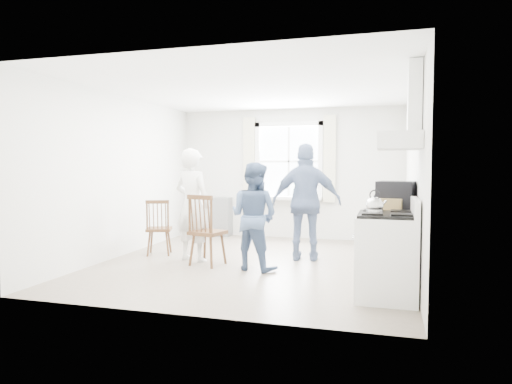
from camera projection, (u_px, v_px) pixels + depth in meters
name	position (u px, v px, depth m)	size (l,w,h in m)	color
room_shell	(255.00, 177.00, 6.82)	(4.62, 5.12, 2.64)	gray
window_assembly	(288.00, 166.00, 9.16)	(1.88, 0.24, 1.70)	white
range_hood	(404.00, 126.00, 4.92)	(0.45, 0.76, 0.94)	white
shelf_unit	(221.00, 217.00, 9.49)	(0.40, 0.30, 0.80)	slate
gas_stove	(387.00, 255.00, 5.05)	(0.68, 0.76, 1.12)	white
kettle	(375.00, 206.00, 4.94)	(0.19, 0.19, 0.26)	silver
low_cabinet	(392.00, 247.00, 5.70)	(0.50, 0.55, 0.90)	white
stereo_stack	(396.00, 197.00, 5.58)	(0.50, 0.46, 0.38)	black
cardboard_box	(391.00, 206.00, 5.47)	(0.28, 0.20, 0.18)	olive
windsor_chair_a	(158.00, 221.00, 7.42)	(0.50, 0.49, 0.92)	#442915
windsor_chair_b	(203.00, 222.00, 6.63)	(0.54, 0.53, 1.06)	#442915
person_left	(193.00, 205.00, 7.01)	(0.63, 0.63, 1.73)	white
person_mid	(254.00, 216.00, 6.43)	(0.74, 0.74, 1.52)	#43587C
person_right	(306.00, 202.00, 7.05)	(1.06, 1.06, 1.81)	navy
potted_plant	(298.00, 187.00, 9.04)	(0.20, 0.20, 0.36)	#306D3A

